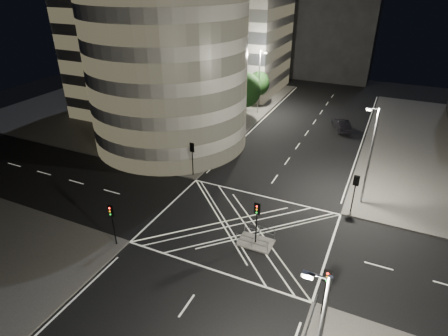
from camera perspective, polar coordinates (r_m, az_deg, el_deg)
The scene contains 22 objects.
ground at distance 34.97m, azimuth 2.59°, elevation -9.08°, with size 120.00×120.00×0.00m, color black.
sidewalk_far_left at distance 69.22m, azimuth -11.32°, elevation 9.75°, with size 42.00×42.00×0.15m, color #4A4746.
central_island at distance 33.27m, azimuth 4.82°, elevation -11.24°, with size 3.00×2.00×0.15m, color slate.
office_tower_curved at distance 55.07m, azimuth -10.35°, elevation 18.75°, with size 30.00×29.00×27.20m.
office_block_rear at distance 75.91m, azimuth -0.59°, elevation 20.44°, with size 24.00×16.00×22.00m, color gray.
building_far_end at distance 86.03m, azimuth 15.93°, elevation 18.89°, with size 18.00×8.00×18.00m, color black.
tree_a at distance 43.90m, azimuth -5.49°, elevation 5.76°, with size 3.84×3.84×6.64m.
tree_b at distance 48.71m, azimuth -1.97°, elevation 8.55°, with size 4.75×4.75×7.48m.
tree_c at distance 54.08m, azimuth 0.94°, elevation 9.71°, with size 3.65×3.65×6.09m.
tree_d at distance 59.23m, azimuth 3.36°, elevation 11.78°, with size 4.68×4.68×7.16m.
tree_e at distance 64.77m, azimuth 5.38°, elevation 12.72°, with size 3.50×3.50×6.06m.
traffic_signal_fl at distance 42.04m, azimuth -4.86°, elevation 2.29°, with size 0.55×0.22×4.00m.
traffic_signal_nl at distance 32.58m, azimuth -16.70°, elevation -7.23°, with size 0.55×0.22×4.00m.
traffic_signal_fr at distance 37.47m, azimuth 19.35°, elevation -2.74°, with size 0.55×0.22×4.00m.
traffic_signal_nr at distance 26.42m, azimuth 15.31°, elevation -16.64°, with size 0.55×0.22×4.00m.
traffic_signal_island at distance 31.56m, azimuth 5.03°, elevation -7.24°, with size 0.55×0.22×4.00m.
street_lamp_left_near at distance 45.52m, azimuth -2.48°, elevation 8.00°, with size 1.25×0.25×10.00m.
street_lamp_left_far at distance 61.34m, azimuth 5.40°, elevation 13.17°, with size 1.25×0.25×10.00m.
street_lamp_right_far at distance 38.25m, azimuth 21.33°, elevation 2.01°, with size 1.25×0.25×10.00m.
railing_island_south at distance 32.22m, azimuth 4.29°, elevation -11.30°, with size 2.80×0.06×1.10m, color slate.
railing_island_north at distance 33.56m, azimuth 5.41°, elevation -9.52°, with size 2.80×0.06×1.10m, color slate.
sedan at distance 58.22m, azimuth 17.49°, elevation 6.26°, with size 1.69×4.86×1.60m, color black.
Camera 1 is at (10.32, -25.97, 21.03)m, focal length 30.00 mm.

